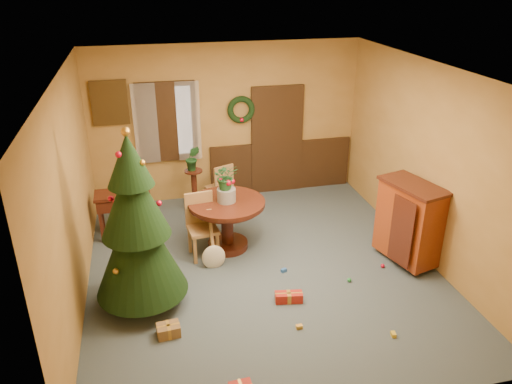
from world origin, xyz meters
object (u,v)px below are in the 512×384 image
object	(u,v)px
christmas_tree	(136,227)
writing_desk	(124,203)
chair_near	(201,223)
dining_table	(227,215)
sideboard	(409,221)

from	to	relation	value
christmas_tree	writing_desk	world-z (taller)	christmas_tree
chair_near	christmas_tree	distance (m)	1.56
dining_table	sideboard	xyz separation A→B (m)	(2.54, -1.00, 0.11)
chair_near	sideboard	xyz separation A→B (m)	(2.95, -0.92, 0.15)
dining_table	sideboard	size ratio (longest dim) A/B	0.93
writing_desk	sideboard	size ratio (longest dim) A/B	0.69
christmas_tree	sideboard	bearing A→B (deg)	2.42
writing_desk	christmas_tree	bearing A→B (deg)	-83.39
christmas_tree	writing_desk	distance (m)	2.04
sideboard	writing_desk	bearing A→B (deg)	156.52
christmas_tree	writing_desk	bearing A→B (deg)	96.61
sideboard	christmas_tree	bearing A→B (deg)	-177.58
dining_table	sideboard	bearing A→B (deg)	-21.50
dining_table	writing_desk	bearing A→B (deg)	153.42
chair_near	sideboard	bearing A→B (deg)	-17.30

